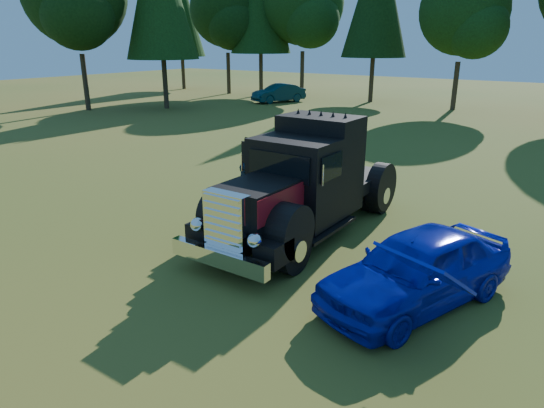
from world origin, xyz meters
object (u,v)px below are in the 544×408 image
(spectator_near, at_px, (258,187))
(spectator_far, at_px, (248,194))
(hotrod_coupe, at_px, (417,268))
(diamond_t_truck, at_px, (302,187))
(distant_teal_car, at_px, (279,93))

(spectator_near, height_order, spectator_far, spectator_far)
(spectator_near, distance_m, spectator_far, 0.74)
(spectator_far, bearing_deg, spectator_near, 62.49)
(hotrod_coupe, distance_m, spectator_near, 5.93)
(hotrod_coupe, bearing_deg, spectator_far, 163.23)
(diamond_t_truck, height_order, distant_teal_car, diamond_t_truck)
(hotrod_coupe, xyz_separation_m, distant_teal_car, (-20.32, 25.39, -0.00))
(hotrod_coupe, distance_m, distant_teal_car, 32.53)
(distant_teal_car, bearing_deg, hotrod_coupe, -27.63)
(diamond_t_truck, bearing_deg, hotrod_coupe, -26.39)
(diamond_t_truck, relative_size, hotrod_coupe, 1.54)
(hotrod_coupe, bearing_deg, diamond_t_truck, 153.61)
(distant_teal_car, bearing_deg, spectator_near, -33.52)
(diamond_t_truck, distance_m, hotrod_coupe, 4.16)
(spectator_near, distance_m, distant_teal_car, 27.45)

